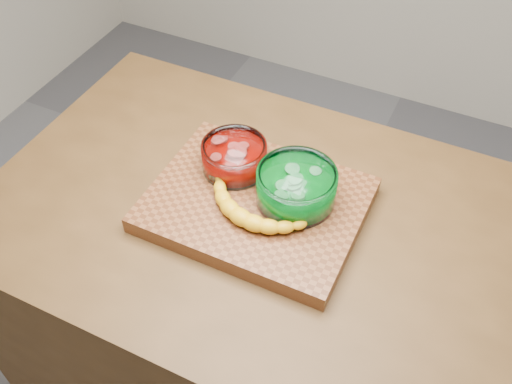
% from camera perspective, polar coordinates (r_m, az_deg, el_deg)
% --- Properties ---
extents(counter, '(1.20, 0.80, 0.90)m').
position_cam_1_polar(counter, '(1.61, 0.00, -12.46)').
color(counter, '#4C3117').
rests_on(counter, ground).
extents(cutting_board, '(0.45, 0.35, 0.04)m').
position_cam_1_polar(cutting_board, '(1.23, 0.00, -1.27)').
color(cutting_board, brown).
rests_on(cutting_board, counter).
extents(bowl_red, '(0.14, 0.14, 0.07)m').
position_cam_1_polar(bowl_red, '(1.26, -2.18, 3.52)').
color(bowl_red, white).
rests_on(bowl_red, cutting_board).
extents(bowl_green, '(0.17, 0.17, 0.08)m').
position_cam_1_polar(bowl_green, '(1.19, 4.05, 0.50)').
color(bowl_green, white).
rests_on(bowl_green, cutting_board).
extents(banana, '(0.27, 0.15, 0.04)m').
position_cam_1_polar(banana, '(1.18, -0.13, -1.42)').
color(banana, gold).
rests_on(banana, cutting_board).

